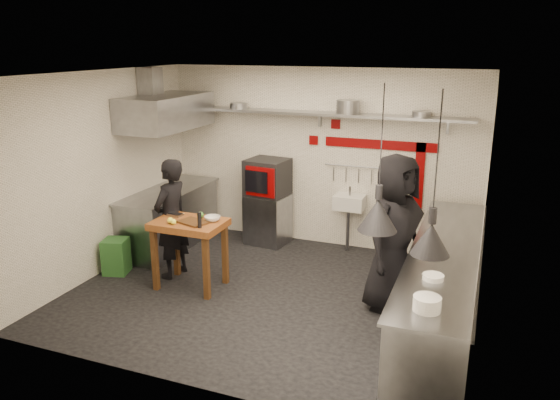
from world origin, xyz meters
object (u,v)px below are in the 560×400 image
(green_bin, at_px, (116,256))
(chef_right, at_px, (394,233))
(combi_oven, at_px, (267,177))
(chef_left, at_px, (171,219))
(oven_stand, at_px, (268,219))
(prep_table, at_px, (190,254))

(green_bin, bearing_deg, chef_right, 5.55)
(combi_oven, relative_size, green_bin, 1.22)
(combi_oven, height_order, chef_left, chef_left)
(oven_stand, distance_m, chef_right, 2.81)
(oven_stand, bearing_deg, prep_table, -92.71)
(green_bin, relative_size, prep_table, 0.54)
(combi_oven, xyz_separation_m, green_bin, (-1.51, -1.94, -0.84))
(chef_left, relative_size, chef_right, 0.86)
(oven_stand, distance_m, combi_oven, 0.69)
(green_bin, bearing_deg, oven_stand, 51.55)
(oven_stand, height_order, chef_right, chef_right)
(green_bin, height_order, prep_table, prep_table)
(combi_oven, relative_size, chef_right, 0.32)
(prep_table, relative_size, chef_right, 0.48)
(combi_oven, bearing_deg, oven_stand, -54.23)
(oven_stand, height_order, green_bin, oven_stand)
(prep_table, bearing_deg, chef_right, 7.77)
(chef_right, bearing_deg, green_bin, 116.91)
(green_bin, bearing_deg, chef_left, 16.10)
(oven_stand, relative_size, chef_left, 0.48)
(oven_stand, distance_m, green_bin, 2.46)
(combi_oven, bearing_deg, green_bin, -121.45)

